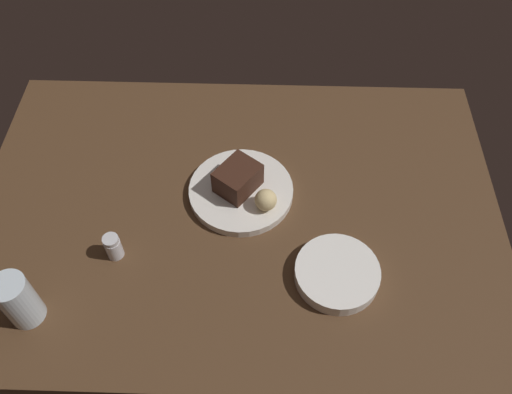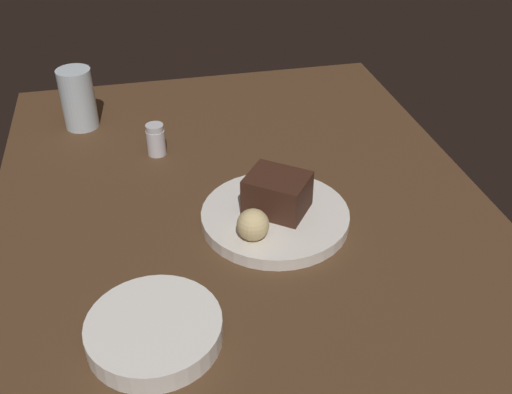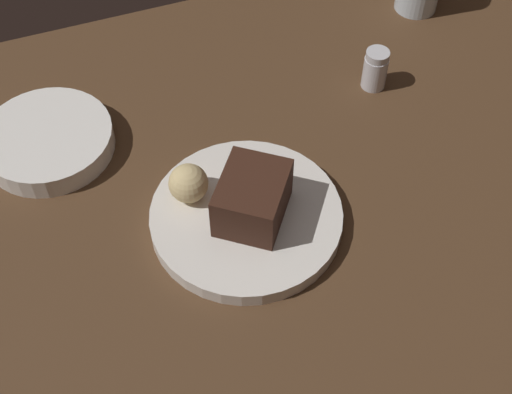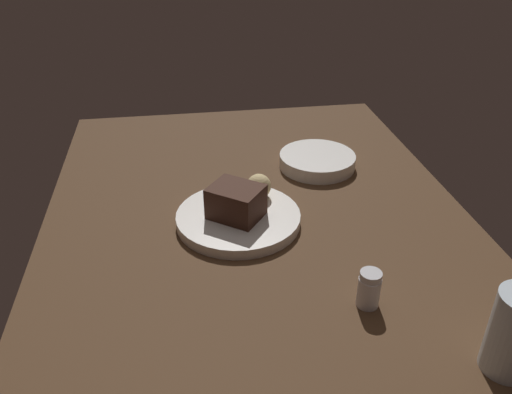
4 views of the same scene
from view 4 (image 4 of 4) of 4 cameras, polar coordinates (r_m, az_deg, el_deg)
The scene contains 6 objects.
dining_table at distance 102.70cm, azimuth 0.43°, elevation -3.53°, with size 120.00×84.00×3.00cm, color #4C331E.
dessert_plate at distance 101.38cm, azimuth -1.94°, elevation -2.33°, with size 24.12×24.12×2.08cm, color white.
chocolate_cake_slice at distance 98.17cm, azimuth -2.17°, elevation -0.66°, with size 9.50×7.70×6.27cm, color #381E14.
bread_roll at distance 105.02cm, azimuth 0.31°, elevation 1.20°, with size 4.98×4.98×4.98cm, color #DBC184.
salt_shaker at distance 83.30cm, azimuth 12.25°, elevation -9.80°, with size 3.57×3.57×6.29cm.
side_bowl at distance 122.65cm, azimuth 6.71°, elevation 3.96°, with size 17.62×17.62×3.10cm, color white.
Camera 4 is at (83.85, -13.80, 59.16)cm, focal length 36.60 mm.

